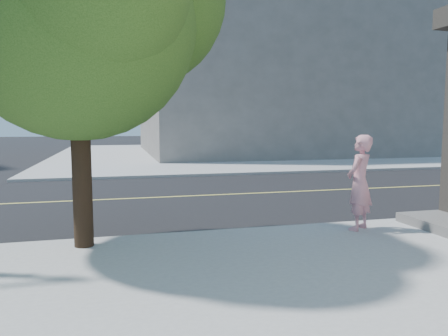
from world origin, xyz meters
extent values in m
cube|color=black|center=(0.00, 4.50, 0.01)|extent=(140.00, 9.00, 0.01)
cube|color=#ABABAB|center=(13.50, 21.50, 0.06)|extent=(29.00, 25.00, 0.12)
cube|color=slate|center=(14.00, 22.00, 7.12)|extent=(18.00, 16.00, 14.00)
imported|color=pink|center=(7.25, -0.65, 1.02)|extent=(0.78, 0.73, 1.80)
cylinder|color=black|center=(2.28, -0.50, 1.67)|extent=(0.31, 0.31, 3.10)
sphere|color=#385F1E|center=(2.28, -0.50, 3.73)|extent=(3.79, 3.79, 3.79)
camera|label=1|loc=(2.81, -7.67, 2.11)|focal=34.09mm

